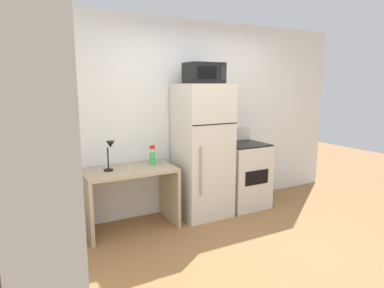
% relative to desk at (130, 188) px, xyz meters
% --- Properties ---
extents(ground_plane, '(12.00, 12.00, 0.00)m').
position_rel_desk_xyz_m(ground_plane, '(1.05, -1.34, -0.52)').
color(ground_plane, olive).
extents(wall_back_white, '(5.00, 0.10, 2.60)m').
position_rel_desk_xyz_m(wall_back_white, '(1.05, 0.36, 0.78)').
color(wall_back_white, silver).
rests_on(wall_back_white, ground).
extents(wall_left_brick, '(0.10, 4.00, 2.60)m').
position_rel_desk_xyz_m(wall_left_brick, '(-1.15, -1.34, 0.78)').
color(wall_left_brick, silver).
rests_on(wall_left_brick, ground).
extents(desk, '(1.08, 0.58, 0.75)m').
position_rel_desk_xyz_m(desk, '(0.00, 0.00, 0.00)').
color(desk, tan).
rests_on(desk, ground).
extents(desk_lamp, '(0.14, 0.12, 0.35)m').
position_rel_desk_xyz_m(desk_lamp, '(-0.22, 0.02, 0.47)').
color(desk_lamp, black).
rests_on(desk_lamp, desk).
extents(spray_bottle, '(0.06, 0.06, 0.25)m').
position_rel_desk_xyz_m(spray_bottle, '(0.32, 0.07, 0.33)').
color(spray_bottle, green).
rests_on(spray_bottle, desk).
extents(refrigerator, '(0.65, 0.64, 1.76)m').
position_rel_desk_xyz_m(refrigerator, '(1.00, -0.02, 0.36)').
color(refrigerator, beige).
rests_on(refrigerator, ground).
extents(microwave, '(0.46, 0.35, 0.26)m').
position_rel_desk_xyz_m(microwave, '(1.00, -0.04, 1.37)').
color(microwave, black).
rests_on(microwave, refrigerator).
extents(oven_range, '(0.61, 0.61, 1.10)m').
position_rel_desk_xyz_m(oven_range, '(1.68, -0.01, -0.05)').
color(oven_range, beige).
rests_on(oven_range, ground).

